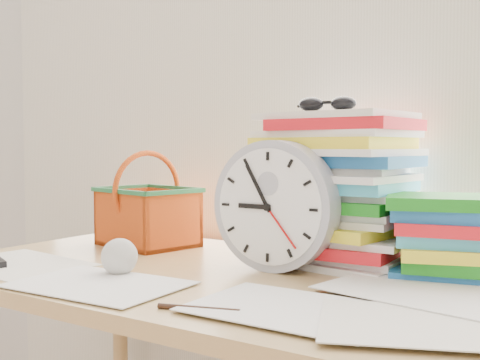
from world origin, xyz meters
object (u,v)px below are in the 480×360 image
Objects in this scene: paper_stack at (339,189)px; clock at (275,206)px; desk at (246,312)px; basket at (148,200)px; book_stack at (460,239)px.

paper_stack is 1.22× the size of clock.
desk is 0.34m from paper_stack.
basket is at bearing 157.87° from desk.
desk is 5.10× the size of clock.
clock reaches higher than basket.
paper_stack is 1.21× the size of book_stack.
book_stack is 1.13× the size of basket.
paper_stack is 0.52m from basket.
paper_stack is 1.37× the size of basket.
basket is (-0.42, 0.17, 0.20)m from desk.
desk is 0.49m from basket.
basket is at bearing 167.85° from clock.
book_stack is at bearing -8.70° from paper_stack.
basket reaches higher than desk.
clock is at bearing 0.17° from basket.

